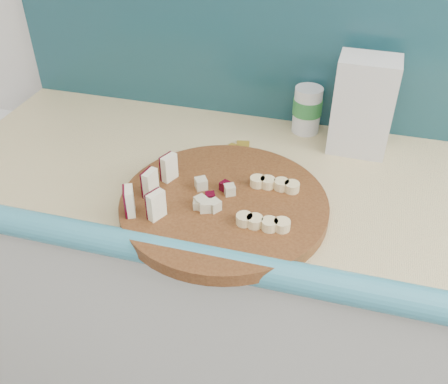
% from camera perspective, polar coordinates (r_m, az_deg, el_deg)
% --- Properties ---
extents(kitchen_counter, '(2.20, 0.63, 0.91)m').
position_cam_1_polar(kitchen_counter, '(1.47, 17.58, -15.09)').
color(kitchen_counter, beige).
rests_on(kitchen_counter, ground).
extents(backsplash, '(2.20, 0.02, 0.50)m').
position_cam_1_polar(backsplash, '(1.30, 23.70, 15.49)').
color(backsplash, teal).
rests_on(backsplash, kitchen_counter).
extents(cutting_board, '(0.45, 0.45, 0.03)m').
position_cam_1_polar(cutting_board, '(1.04, -0.00, -1.47)').
color(cutting_board, '#45230E').
rests_on(cutting_board, kitchen_counter).
extents(apple_wedges, '(0.08, 0.17, 0.06)m').
position_cam_1_polar(apple_wedges, '(1.03, -8.33, 0.37)').
color(apple_wedges, '#FDF4CA').
rests_on(apple_wedges, cutting_board).
extents(apple_chunks, '(0.07, 0.07, 0.02)m').
position_cam_1_polar(apple_chunks, '(1.03, -1.43, -0.22)').
color(apple_chunks, beige).
rests_on(apple_chunks, cutting_board).
extents(banana_slices, '(0.11, 0.17, 0.02)m').
position_cam_1_polar(banana_slices, '(1.02, 5.12, -1.23)').
color(banana_slices, beige).
rests_on(banana_slices, cutting_board).
extents(flour_bag, '(0.14, 0.10, 0.24)m').
position_cam_1_polar(flour_bag, '(1.24, 15.59, 9.47)').
color(flour_bag, silver).
rests_on(flour_bag, kitchen_counter).
extents(canister, '(0.08, 0.08, 0.12)m').
position_cam_1_polar(canister, '(1.32, 9.48, 9.34)').
color(canister, white).
rests_on(canister, kitchen_counter).
extents(banana_peel, '(0.21, 0.17, 0.01)m').
position_cam_1_polar(banana_peel, '(1.20, 1.73, 3.65)').
color(banana_peel, '#B09921').
rests_on(banana_peel, kitchen_counter).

